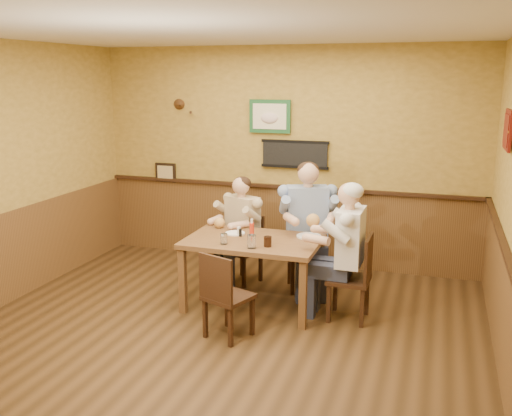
{
  "coord_description": "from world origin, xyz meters",
  "views": [
    {
      "loc": [
        1.91,
        -4.54,
        2.43
      ],
      "look_at": [
        0.13,
        0.87,
        1.1
      ],
      "focal_mm": 40.0,
      "sensor_mm": 36.0,
      "label": 1
    }
  ],
  "objects_px": {
    "chair_back_right": "(306,250)",
    "chair_right_end": "(349,277)",
    "diner_tan_shirt": "(243,235)",
    "pepper_shaker": "(240,233)",
    "water_glass_mid": "(252,242)",
    "salt_shaker": "(239,231)",
    "cola_tumbler": "(268,241)",
    "hot_sauce_bottle": "(252,230)",
    "diner_white_elder": "(350,259)",
    "water_glass_left": "(224,239)",
    "diner_blue_polo": "(307,233)",
    "dining_table": "(253,247)",
    "chair_back_left": "(243,249)",
    "chair_near_side": "(229,295)"
  },
  "relations": [
    {
      "from": "pepper_shaker",
      "to": "chair_back_right",
      "type": "bearing_deg",
      "value": 46.74
    },
    {
      "from": "chair_near_side",
      "to": "diner_white_elder",
      "type": "height_order",
      "value": "diner_white_elder"
    },
    {
      "from": "dining_table",
      "to": "diner_blue_polo",
      "type": "xyz_separation_m",
      "value": [
        0.42,
        0.68,
        0.01
      ]
    },
    {
      "from": "dining_table",
      "to": "chair_near_side",
      "type": "height_order",
      "value": "chair_near_side"
    },
    {
      "from": "chair_right_end",
      "to": "cola_tumbler",
      "type": "bearing_deg",
      "value": -75.04
    },
    {
      "from": "diner_tan_shirt",
      "to": "cola_tumbler",
      "type": "height_order",
      "value": "diner_tan_shirt"
    },
    {
      "from": "water_glass_mid",
      "to": "water_glass_left",
      "type": "bearing_deg",
      "value": 172.25
    },
    {
      "from": "diner_blue_polo",
      "to": "salt_shaker",
      "type": "bearing_deg",
      "value": -156.04
    },
    {
      "from": "chair_back_left",
      "to": "chair_back_right",
      "type": "height_order",
      "value": "chair_back_right"
    },
    {
      "from": "diner_tan_shirt",
      "to": "water_glass_mid",
      "type": "height_order",
      "value": "diner_tan_shirt"
    },
    {
      "from": "hot_sauce_bottle",
      "to": "pepper_shaker",
      "type": "xyz_separation_m",
      "value": [
        -0.15,
        0.06,
        -0.06
      ]
    },
    {
      "from": "chair_back_right",
      "to": "cola_tumbler",
      "type": "bearing_deg",
      "value": -123.39
    },
    {
      "from": "dining_table",
      "to": "diner_tan_shirt",
      "type": "xyz_separation_m",
      "value": [
        -0.35,
        0.68,
        -0.08
      ]
    },
    {
      "from": "cola_tumbler",
      "to": "hot_sauce_bottle",
      "type": "distance_m",
      "value": 0.31
    },
    {
      "from": "dining_table",
      "to": "hot_sauce_bottle",
      "type": "bearing_deg",
      "value": -143.04
    },
    {
      "from": "diner_blue_polo",
      "to": "water_glass_left",
      "type": "height_order",
      "value": "diner_blue_polo"
    },
    {
      "from": "diner_blue_polo",
      "to": "pepper_shaker",
      "type": "bearing_deg",
      "value": -153.99
    },
    {
      "from": "chair_back_left",
      "to": "salt_shaker",
      "type": "relative_size",
      "value": 8.26
    },
    {
      "from": "cola_tumbler",
      "to": "diner_tan_shirt",
      "type": "bearing_deg",
      "value": 123.26
    },
    {
      "from": "chair_back_right",
      "to": "chair_back_left",
      "type": "bearing_deg",
      "value": 159.28
    },
    {
      "from": "dining_table",
      "to": "cola_tumbler",
      "type": "relative_size",
      "value": 13.49
    },
    {
      "from": "diner_blue_polo",
      "to": "pepper_shaker",
      "type": "height_order",
      "value": "diner_blue_polo"
    },
    {
      "from": "chair_back_left",
      "to": "chair_right_end",
      "type": "bearing_deg",
      "value": -3.74
    },
    {
      "from": "water_glass_mid",
      "to": "dining_table",
      "type": "bearing_deg",
      "value": 105.87
    },
    {
      "from": "diner_white_elder",
      "to": "pepper_shaker",
      "type": "distance_m",
      "value": 1.2
    },
    {
      "from": "diner_blue_polo",
      "to": "pepper_shaker",
      "type": "distance_m",
      "value": 0.86
    },
    {
      "from": "water_glass_mid",
      "to": "cola_tumbler",
      "type": "distance_m",
      "value": 0.17
    },
    {
      "from": "chair_back_right",
      "to": "chair_right_end",
      "type": "distance_m",
      "value": 0.91
    },
    {
      "from": "chair_back_left",
      "to": "salt_shaker",
      "type": "xyz_separation_m",
      "value": [
        0.17,
        -0.6,
        0.4
      ]
    },
    {
      "from": "water_glass_left",
      "to": "chair_right_end",
      "type": "bearing_deg",
      "value": 11.62
    },
    {
      "from": "diner_tan_shirt",
      "to": "pepper_shaker",
      "type": "bearing_deg",
      "value": -49.99
    },
    {
      "from": "water_glass_mid",
      "to": "salt_shaker",
      "type": "height_order",
      "value": "water_glass_mid"
    },
    {
      "from": "water_glass_left",
      "to": "salt_shaker",
      "type": "distance_m",
      "value": 0.34
    },
    {
      "from": "diner_blue_polo",
      "to": "chair_back_left",
      "type": "bearing_deg",
      "value": 159.28
    },
    {
      "from": "diner_white_elder",
      "to": "water_glass_left",
      "type": "xyz_separation_m",
      "value": [
        -1.25,
        -0.26,
        0.17
      ]
    },
    {
      "from": "water_glass_mid",
      "to": "hot_sauce_bottle",
      "type": "height_order",
      "value": "hot_sauce_bottle"
    },
    {
      "from": "dining_table",
      "to": "hot_sauce_bottle",
      "type": "height_order",
      "value": "hot_sauce_bottle"
    },
    {
      "from": "chair_right_end",
      "to": "diner_tan_shirt",
      "type": "relative_size",
      "value": 0.77
    },
    {
      "from": "chair_right_end",
      "to": "diner_white_elder",
      "type": "distance_m",
      "value": 0.19
    },
    {
      "from": "cola_tumbler",
      "to": "hot_sauce_bottle",
      "type": "height_order",
      "value": "hot_sauce_bottle"
    },
    {
      "from": "dining_table",
      "to": "pepper_shaker",
      "type": "distance_m",
      "value": 0.22
    },
    {
      "from": "water_glass_left",
      "to": "diner_white_elder",
      "type": "bearing_deg",
      "value": 11.62
    },
    {
      "from": "dining_table",
      "to": "diner_white_elder",
      "type": "bearing_deg",
      "value": -0.44
    },
    {
      "from": "chair_back_right",
      "to": "pepper_shaker",
      "type": "relative_size",
      "value": 11.58
    },
    {
      "from": "diner_blue_polo",
      "to": "diner_white_elder",
      "type": "relative_size",
      "value": 1.06
    },
    {
      "from": "chair_back_right",
      "to": "salt_shaker",
      "type": "xyz_separation_m",
      "value": [
        -0.61,
        -0.6,
        0.33
      ]
    },
    {
      "from": "chair_right_end",
      "to": "water_glass_left",
      "type": "xyz_separation_m",
      "value": [
        -1.25,
        -0.26,
        0.36
      ]
    },
    {
      "from": "diner_blue_polo",
      "to": "salt_shaker",
      "type": "xyz_separation_m",
      "value": [
        -0.61,
        -0.6,
        0.13
      ]
    },
    {
      "from": "diner_tan_shirt",
      "to": "hot_sauce_bottle",
      "type": "bearing_deg",
      "value": -40.64
    },
    {
      "from": "chair_right_end",
      "to": "diner_white_elder",
      "type": "relative_size",
      "value": 0.7
    }
  ]
}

